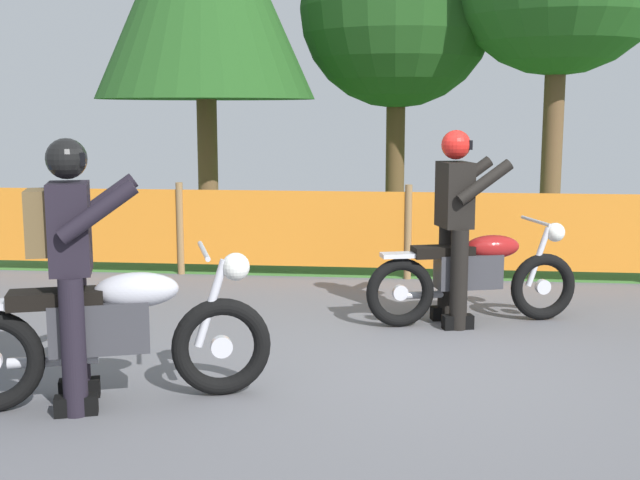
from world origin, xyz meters
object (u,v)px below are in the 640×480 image
(motorcycle_lead, at_px, (474,274))
(rider_trailing, at_px, (70,258))
(motorcycle_trailing, at_px, (111,331))
(rider_lead, at_px, (456,220))

(motorcycle_lead, xyz_separation_m, rider_trailing, (-2.66, -2.32, 0.51))
(motorcycle_trailing, relative_size, rider_trailing, 1.18)
(rider_trailing, bearing_deg, motorcycle_lead, 22.18)
(rider_lead, bearing_deg, rider_trailing, -153.91)
(motorcycle_trailing, bearing_deg, rider_trailing, -179.49)
(rider_lead, relative_size, rider_trailing, 1.00)
(motorcycle_lead, height_order, rider_trailing, rider_trailing)
(motorcycle_lead, bearing_deg, motorcycle_trailing, -153.77)
(motorcycle_lead, distance_m, rider_trailing, 3.57)
(rider_trailing, bearing_deg, rider_lead, 23.47)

